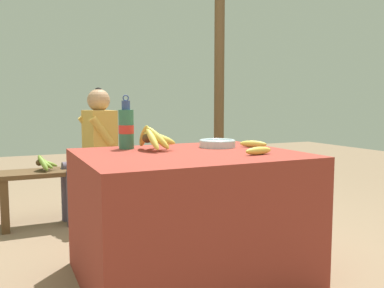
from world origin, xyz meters
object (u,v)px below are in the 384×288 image
Objects in this scene: loose_banana_side at (253,144)px; seated_vendor at (94,144)px; banana_bunch_ripe at (153,137)px; banana_bunch_green at (44,163)px; serving_bowl at (217,143)px; support_post_far at (219,86)px; water_bottle at (126,128)px; wooden_bench at (96,176)px; loose_banana_front at (259,151)px.

seated_vendor is (-0.70, 1.28, -0.09)m from loose_banana_side.
seated_vendor is at bearing 94.86° from banana_bunch_ripe.
serving_bowl is at bearing -53.26° from banana_bunch_green.
banana_bunch_ripe reaches higher than banana_bunch_green.
serving_bowl is 1.28m from seated_vendor.
support_post_far reaches higher than loose_banana_side.
water_bottle reaches higher than banana_bunch_green.
water_bottle is 0.20× the size of wooden_bench.
water_bottle is 1.79× the size of loose_banana_front.
water_bottle is at bearing 134.57° from loose_banana_front.
loose_banana_side is at bearing -50.22° from banana_bunch_green.
wooden_bench is (-0.08, 1.21, -0.41)m from banana_bunch_ripe.
banana_bunch_ripe is 1.94m from support_post_far.
serving_bowl is 1.24× the size of loose_banana_front.
serving_bowl reaches higher than loose_banana_side.
seated_vendor is (-0.51, 1.17, -0.09)m from serving_bowl.
loose_banana_front is 2.07m from support_post_far.
serving_bowl is at bearing -67.71° from wooden_bench.
loose_banana_front is 1.11× the size of loose_banana_side.
banana_bunch_green is at bearing 119.77° from loose_banana_front.
loose_banana_front is at bearing -112.73° from support_post_far.
seated_vendor reaches higher than wooden_bench.
seated_vendor is (-0.53, 1.58, -0.09)m from loose_banana_front.
seated_vendor is at bearing 108.69° from loose_banana_front.
serving_bowl reaches higher than banana_bunch_green.
loose_banana_side is 1.46m from seated_vendor.
banana_bunch_green is (-0.92, 1.62, -0.22)m from loose_banana_front.
wooden_bench is (-0.50, 1.21, -0.36)m from serving_bowl.
serving_bowl is at bearing 0.72° from banana_bunch_ripe.
serving_bowl is (0.41, 0.01, -0.05)m from banana_bunch_ripe.
support_post_far is at bearing 61.13° from serving_bowl.
serving_bowl is 0.22m from loose_banana_side.
loose_banana_front reaches higher than banana_bunch_green.
banana_bunch_ripe reaches higher than loose_banana_side.
support_post_far reaches higher than water_bottle.
wooden_bench is at bearing 117.59° from loose_banana_side.
water_bottle is (-0.52, 0.15, 0.10)m from serving_bowl.
serving_bowl is at bearing -15.61° from water_bottle.
banana_bunch_green is (-0.41, -0.00, 0.13)m from wooden_bench.
loose_banana_side is 1.72m from banana_bunch_green.
water_bottle is 1.16m from wooden_bench.
banana_bunch_ripe is 1.28m from wooden_bench.
seated_vendor is at bearing -5.31° from banana_bunch_green.
banana_bunch_green is (-1.09, 1.31, -0.22)m from loose_banana_side.
support_post_far reaches higher than banana_bunch_green.
banana_bunch_green is at bearing 109.60° from water_bottle.
water_bottle is 0.76m from loose_banana_side.
loose_banana_side is at bearing -62.41° from wooden_bench.
banana_bunch_ripe is 1.36× the size of serving_bowl.
loose_banana_front is (0.02, -0.41, -0.00)m from serving_bowl.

